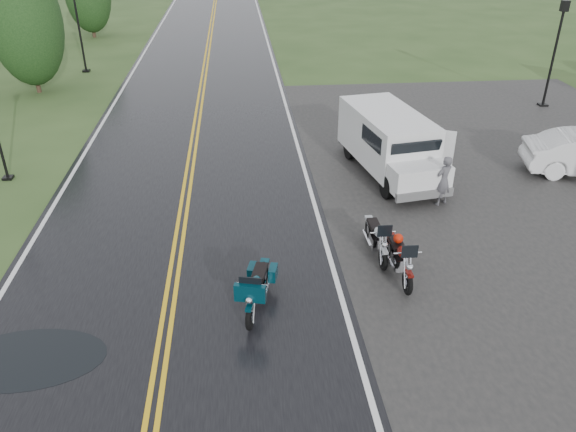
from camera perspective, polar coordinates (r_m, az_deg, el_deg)
The scene contains 12 objects.
ground at distance 12.74m, azimuth -11.94°, elevation -8.84°, with size 120.00×120.00×0.00m, color #2D471E.
road at distance 21.52m, azimuth -9.50°, elevation 7.60°, with size 8.00×100.00×0.04m, color black.
parking_pad at distance 19.28m, azimuth 24.19°, elevation 2.78°, with size 14.00×24.00×0.03m, color black.
motorcycle_red at distance 12.70m, azimuth 12.15°, elevation -5.73°, with size 0.73×2.00×1.18m, color #550E09, non-canonical shape.
motorcycle_teal at distance 11.49m, azimuth -3.88°, elevation -9.19°, with size 0.73×2.01×1.19m, color #042B36, non-canonical shape.
motorcycle_silver at distance 13.42m, azimuth 9.73°, elevation -3.52°, with size 0.70×1.93×1.14m, color #9DA0A5, non-canonical shape.
van_white at distance 16.71m, azimuth 10.26°, elevation 4.89°, with size 1.93×5.15×2.02m, color silver, non-canonical shape.
person_at_van at distance 16.78m, azimuth 15.52°, elevation 3.38°, with size 0.54×0.36×1.49m, color #4D4C51.
lamp_post_far_left at distance 32.35m, azimuth -20.45°, elevation 17.37°, with size 0.38×0.38×4.41m, color black, non-canonical shape.
lamp_post_far_right at distance 27.09m, azimuth 25.40°, elevation 14.56°, with size 0.38×0.38×4.46m, color black, non-canonical shape.
tree_left_mid at distance 29.17m, azimuth -24.95°, elevation 16.20°, with size 3.29×3.29×5.14m, color #1E3D19, non-canonical shape.
tree_left_far at distance 41.69m, azimuth -19.57°, elevation 19.82°, with size 2.95×2.95×4.55m, color #1E3D19, non-canonical shape.
Camera 1 is at (1.69, -10.06, 7.64)m, focal length 35.00 mm.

